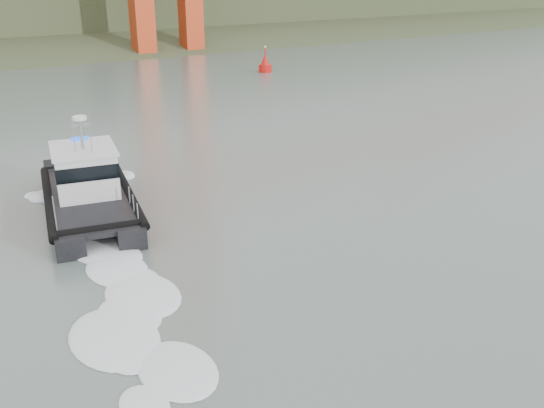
{
  "coord_description": "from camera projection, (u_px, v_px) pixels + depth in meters",
  "views": [
    {
      "loc": [
        -15.93,
        -15.35,
        12.94
      ],
      "look_at": [
        -1.73,
        7.18,
        2.4
      ],
      "focal_mm": 40.0,
      "sensor_mm": 36.0,
      "label": 1
    }
  ],
  "objects": [
    {
      "name": "patrol_boat",
      "position": [
        88.0,
        188.0,
        33.51
      ],
      "size": [
        6.35,
        12.25,
        5.66
      ],
      "rotation": [
        0.0,
        0.0,
        -0.19
      ],
      "color": "black",
      "rests_on": "ground"
    },
    {
      "name": "ground",
      "position": [
        401.0,
        305.0,
        24.74
      ],
      "size": [
        400.0,
        400.0,
        0.0
      ],
      "primitive_type": "plane",
      "color": "#51605C",
      "rests_on": "ground"
    },
    {
      "name": "nav_buoy",
      "position": [
        265.0,
        65.0,
        78.08
      ],
      "size": [
        1.69,
        1.69,
        3.51
      ],
      "color": "red",
      "rests_on": "ground"
    }
  ]
}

